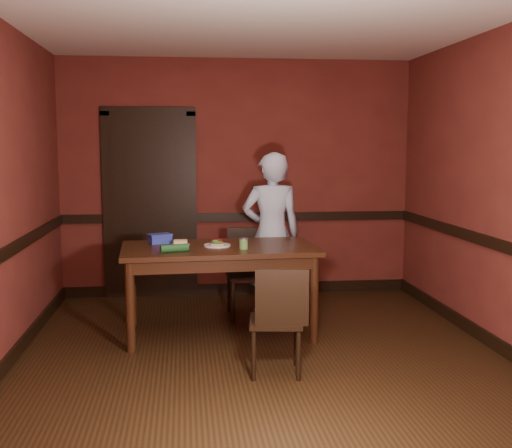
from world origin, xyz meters
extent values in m
cube|color=black|center=(0.00, 0.00, 0.00)|extent=(4.00, 4.50, 0.01)
cube|color=silver|center=(0.00, 0.00, 2.70)|extent=(4.00, 4.50, 0.01)
cube|color=maroon|center=(0.00, 2.25, 1.35)|extent=(4.00, 0.02, 2.70)
cube|color=maroon|center=(0.00, -2.25, 1.35)|extent=(4.00, 0.02, 2.70)
cube|color=maroon|center=(-2.00, 0.00, 1.35)|extent=(0.02, 4.50, 2.70)
cube|color=maroon|center=(2.00, 0.00, 1.35)|extent=(0.02, 4.50, 2.70)
cube|color=black|center=(0.00, 2.23, 0.90)|extent=(4.00, 0.03, 0.10)
cube|color=black|center=(-1.99, 0.00, 0.90)|extent=(0.03, 4.50, 0.10)
cube|color=black|center=(1.99, 0.00, 0.90)|extent=(0.03, 4.50, 0.10)
cube|color=black|center=(0.00, 2.23, 0.06)|extent=(4.00, 0.03, 0.12)
cube|color=black|center=(-1.99, 0.00, 0.06)|extent=(0.03, 4.50, 0.12)
cube|color=black|center=(1.99, 0.00, 0.06)|extent=(0.03, 4.50, 0.12)
cube|color=black|center=(-1.00, 2.21, 1.02)|extent=(0.85, 0.04, 2.05)
cube|color=black|center=(-1.48, 2.23, 1.02)|extent=(0.10, 0.06, 2.15)
cube|color=black|center=(-0.52, 2.23, 1.02)|extent=(0.10, 0.06, 2.15)
cube|color=black|center=(-1.00, 2.23, 2.10)|extent=(1.05, 0.06, 0.10)
cube|color=black|center=(-0.31, 0.65, 0.41)|extent=(1.79, 1.08, 0.81)
imported|color=silver|center=(0.27, 1.34, 0.83)|extent=(0.62, 0.42, 1.65)
cylinder|color=silver|center=(-0.32, 0.65, 0.82)|extent=(0.24, 0.24, 0.01)
cube|color=#A98552|center=(-0.32, 0.65, 0.83)|extent=(0.11, 0.10, 0.02)
ellipsoid|color=green|center=(-0.32, 0.65, 0.86)|extent=(0.10, 0.09, 0.02)
cylinder|color=#B3060A|center=(-0.34, 0.67, 0.87)|extent=(0.04, 0.04, 0.01)
cylinder|color=#B3060A|center=(-0.29, 0.64, 0.87)|extent=(0.04, 0.04, 0.01)
cylinder|color=#78A955|center=(-0.35, 0.63, 0.87)|extent=(0.03, 0.03, 0.01)
cylinder|color=#78A955|center=(-0.30, 0.67, 0.87)|extent=(0.03, 0.03, 0.01)
cylinder|color=#78A955|center=(-0.32, 0.65, 0.87)|extent=(0.03, 0.03, 0.01)
cylinder|color=#5A9846|center=(-0.10, 0.47, 0.86)|extent=(0.08, 0.08, 0.08)
cylinder|color=#B7B7B6|center=(-0.10, 0.47, 0.90)|extent=(0.08, 0.08, 0.01)
cylinder|color=silver|center=(-0.65, 0.74, 0.82)|extent=(0.16, 0.16, 0.01)
cube|color=#E3C17A|center=(-0.65, 0.74, 0.84)|extent=(0.12, 0.08, 0.04)
cube|color=blue|center=(-0.84, 0.89, 0.85)|extent=(0.23, 0.20, 0.08)
cube|color=blue|center=(-0.84, 0.89, 0.90)|extent=(0.25, 0.21, 0.01)
cylinder|color=#1B5325|center=(-0.70, 0.37, 0.85)|extent=(0.25, 0.13, 0.07)
camera|label=1|loc=(-0.61, -5.10, 1.72)|focal=45.00mm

